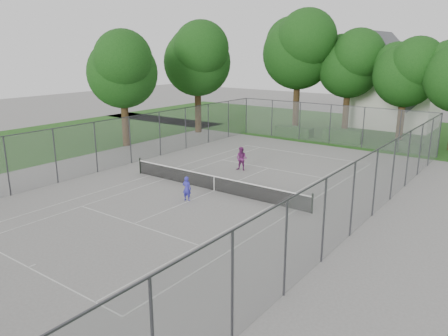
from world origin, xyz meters
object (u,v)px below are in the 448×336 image
Objects in this scene: woman_player at (242,159)px; girl_player at (187,189)px; tennis_net at (214,183)px; house at (397,90)px.

girl_player is at bearing -91.81° from woman_player.
tennis_net is 2.31m from girl_player.
house reaches higher than girl_player.
girl_player is (-0.15, -2.30, 0.20)m from tennis_net.
house reaches higher than tennis_net.
house is at bearing 85.74° from tennis_net.
tennis_net is 7.70× the size of woman_player.
tennis_net is at bearing -94.26° from house.
girl_player reaches higher than tennis_net.
tennis_net is 29.51m from house.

